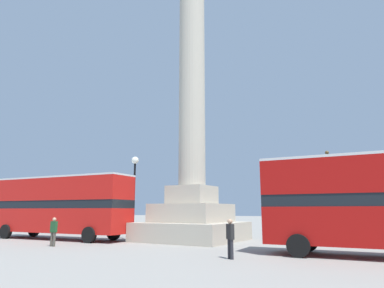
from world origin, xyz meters
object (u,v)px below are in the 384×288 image
at_px(pedestrian_by_plinth, 54,231).
at_px(pedestrian_near_lamp, 230,237).
at_px(monument_column, 192,144).
at_px(bus_a, 60,205).
at_px(street_lamp, 134,186).
at_px(equestrian_statue, 332,213).

bearing_deg(pedestrian_by_plinth, pedestrian_near_lamp, -179.48).
height_order(monument_column, pedestrian_by_plinth, monument_column).
relative_size(bus_a, street_lamp, 1.97).
xyz_separation_m(monument_column, equestrian_statue, (8.25, 4.96, -4.83)).
distance_m(equestrian_statue, street_lamp, 13.79).
bearing_deg(pedestrian_near_lamp, bus_a, 27.00).
distance_m(bus_a, pedestrian_near_lamp, 14.99).
distance_m(monument_column, bus_a, 10.43).
bearing_deg(pedestrian_by_plinth, street_lamp, -105.51).
relative_size(pedestrian_near_lamp, pedestrian_by_plinth, 1.03).
bearing_deg(pedestrian_near_lamp, street_lamp, 10.93).
xyz_separation_m(bus_a, pedestrian_by_plinth, (3.80, -3.41, -1.54)).
bearing_deg(monument_column, pedestrian_near_lamp, -49.47).
distance_m(monument_column, street_lamp, 5.01).
height_order(bus_a, pedestrian_near_lamp, bus_a).
height_order(bus_a, equestrian_statue, equestrian_statue).
bearing_deg(pedestrian_near_lamp, pedestrian_by_plinth, 40.73).
relative_size(equestrian_statue, pedestrian_near_lamp, 3.74).
relative_size(bus_a, pedestrian_near_lamp, 6.87).
bearing_deg(bus_a, street_lamp, 16.40).
bearing_deg(pedestrian_by_plinth, bus_a, -43.36).
relative_size(bus_a, pedestrian_by_plinth, 7.07).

